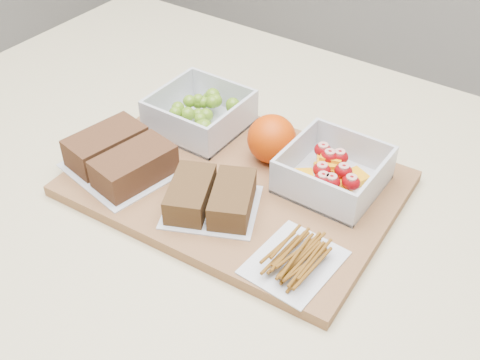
{
  "coord_description": "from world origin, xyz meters",
  "views": [
    {
      "loc": [
        0.36,
        -0.49,
        1.43
      ],
      "look_at": [
        0.0,
        0.01,
        0.93
      ],
      "focal_mm": 45.0,
      "sensor_mm": 36.0,
      "label": 1
    }
  ],
  "objects_px": {
    "sandwich_bag_center": "(211,197)",
    "pretzel_bag": "(295,256)",
    "grape_container": "(202,113)",
    "cutting_board": "(236,183)",
    "fruit_container": "(333,173)",
    "sandwich_bag_left": "(120,157)",
    "orange": "(272,139)"
  },
  "relations": [
    {
      "from": "cutting_board",
      "to": "grape_container",
      "type": "height_order",
      "value": "grape_container"
    },
    {
      "from": "sandwich_bag_center",
      "to": "orange",
      "type": "bearing_deg",
      "value": 87.05
    },
    {
      "from": "sandwich_bag_center",
      "to": "fruit_container",
      "type": "bearing_deg",
      "value": 50.74
    },
    {
      "from": "sandwich_bag_center",
      "to": "pretzel_bag",
      "type": "relative_size",
      "value": 1.31
    },
    {
      "from": "grape_container",
      "to": "sandwich_bag_left",
      "type": "distance_m",
      "value": 0.15
    },
    {
      "from": "cutting_board",
      "to": "sandwich_bag_left",
      "type": "xyz_separation_m",
      "value": [
        -0.14,
        -0.07,
        0.03
      ]
    },
    {
      "from": "sandwich_bag_left",
      "to": "sandwich_bag_center",
      "type": "bearing_deg",
      "value": 2.36
    },
    {
      "from": "cutting_board",
      "to": "orange",
      "type": "xyz_separation_m",
      "value": [
        0.01,
        0.07,
        0.04
      ]
    },
    {
      "from": "cutting_board",
      "to": "sandwich_bag_center",
      "type": "xyz_separation_m",
      "value": [
        0.01,
        -0.06,
        0.03
      ]
    },
    {
      "from": "fruit_container",
      "to": "cutting_board",
      "type": "bearing_deg",
      "value": -150.78
    },
    {
      "from": "sandwich_bag_left",
      "to": "pretzel_bag",
      "type": "bearing_deg",
      "value": -3.28
    },
    {
      "from": "sandwich_bag_left",
      "to": "fruit_container",
      "type": "bearing_deg",
      "value": 27.71
    },
    {
      "from": "sandwich_bag_left",
      "to": "pretzel_bag",
      "type": "xyz_separation_m",
      "value": [
        0.29,
        -0.02,
        -0.01
      ]
    },
    {
      "from": "cutting_board",
      "to": "fruit_container",
      "type": "distance_m",
      "value": 0.13
    },
    {
      "from": "grape_container",
      "to": "pretzel_bag",
      "type": "height_order",
      "value": "grape_container"
    },
    {
      "from": "grape_container",
      "to": "sandwich_bag_center",
      "type": "height_order",
      "value": "grape_container"
    },
    {
      "from": "fruit_container",
      "to": "pretzel_bag",
      "type": "distance_m",
      "value": 0.15
    },
    {
      "from": "grape_container",
      "to": "sandwich_bag_center",
      "type": "xyz_separation_m",
      "value": [
        0.12,
        -0.14,
        -0.01
      ]
    },
    {
      "from": "cutting_board",
      "to": "sandwich_bag_left",
      "type": "bearing_deg",
      "value": -156.23
    },
    {
      "from": "fruit_container",
      "to": "sandwich_bag_left",
      "type": "relative_size",
      "value": 0.76
    },
    {
      "from": "grape_container",
      "to": "sandwich_bag_center",
      "type": "distance_m",
      "value": 0.19
    },
    {
      "from": "fruit_container",
      "to": "orange",
      "type": "bearing_deg",
      "value": 178.13
    },
    {
      "from": "fruit_container",
      "to": "orange",
      "type": "distance_m",
      "value": 0.1
    },
    {
      "from": "grape_container",
      "to": "cutting_board",
      "type": "bearing_deg",
      "value": -33.44
    },
    {
      "from": "cutting_board",
      "to": "sandwich_bag_center",
      "type": "relative_size",
      "value": 2.8
    },
    {
      "from": "sandwich_bag_left",
      "to": "cutting_board",
      "type": "bearing_deg",
      "value": 26.5
    },
    {
      "from": "sandwich_bag_center",
      "to": "cutting_board",
      "type": "bearing_deg",
      "value": 97.09
    },
    {
      "from": "cutting_board",
      "to": "pretzel_bag",
      "type": "bearing_deg",
      "value": -33.96
    },
    {
      "from": "grape_container",
      "to": "pretzel_bag",
      "type": "relative_size",
      "value": 1.11
    },
    {
      "from": "cutting_board",
      "to": "pretzel_bag",
      "type": "height_order",
      "value": "pretzel_bag"
    },
    {
      "from": "cutting_board",
      "to": "sandwich_bag_left",
      "type": "height_order",
      "value": "sandwich_bag_left"
    },
    {
      "from": "grape_container",
      "to": "fruit_container",
      "type": "xyz_separation_m",
      "value": [
        0.23,
        -0.01,
        -0.0
      ]
    }
  ]
}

